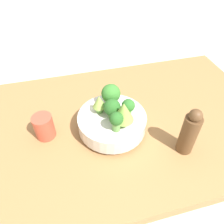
# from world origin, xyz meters

# --- Properties ---
(ground_plane) EXTENTS (6.00, 6.00, 0.00)m
(ground_plane) POSITION_xyz_m (0.00, 0.00, 0.00)
(ground_plane) COLOR beige
(table) EXTENTS (1.19, 0.72, 0.05)m
(table) POSITION_xyz_m (0.00, 0.00, 0.02)
(table) COLOR #9E7042
(table) RESTS_ON ground_plane
(bowl) EXTENTS (0.24, 0.24, 0.07)m
(bowl) POSITION_xyz_m (0.04, 0.03, 0.09)
(bowl) COLOR silver
(bowl) RESTS_ON table
(romanesco_piece_near) EXTENTS (0.05, 0.05, 0.07)m
(romanesco_piece_near) POSITION_xyz_m (0.07, 0.00, 0.16)
(romanesco_piece_near) COLOR #6BA34C
(romanesco_piece_near) RESTS_ON bowl
(broccoli_floret_left) EXTENTS (0.05, 0.05, 0.07)m
(broccoli_floret_left) POSITION_xyz_m (-0.02, 0.04, 0.15)
(broccoli_floret_left) COLOR #6BA34C
(broccoli_floret_left) RESTS_ON bowl
(broccoli_floret_back) EXTENTS (0.04, 0.04, 0.07)m
(broccoli_floret_back) POSITION_xyz_m (0.04, 0.10, 0.16)
(broccoli_floret_back) COLOR #609347
(broccoli_floret_back) RESTS_ON bowl
(romanesco_piece_far) EXTENTS (0.07, 0.07, 0.09)m
(romanesco_piece_far) POSITION_xyz_m (0.01, 0.08, 0.17)
(romanesco_piece_far) COLOR #609347
(romanesco_piece_far) RESTS_ON bowl
(broccoli_floret_center) EXTENTS (0.06, 0.06, 0.07)m
(broccoli_floret_center) POSITION_xyz_m (0.04, 0.03, 0.16)
(broccoli_floret_center) COLOR #6BA34C
(broccoli_floret_center) RESTS_ON bowl
(broccoli_floret_front) EXTENTS (0.07, 0.07, 0.08)m
(broccoli_floret_front) POSITION_xyz_m (0.03, -0.03, 0.17)
(broccoli_floret_front) COLOR #609347
(broccoli_floret_front) RESTS_ON bowl
(cup) EXTENTS (0.07, 0.07, 0.09)m
(cup) POSITION_xyz_m (0.27, 0.00, 0.09)
(cup) COLOR #C64C38
(cup) RESTS_ON table
(pepper_mill) EXTENTS (0.05, 0.05, 0.18)m
(pepper_mill) POSITION_xyz_m (-0.18, 0.18, 0.13)
(pepper_mill) COLOR brown
(pepper_mill) RESTS_ON table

